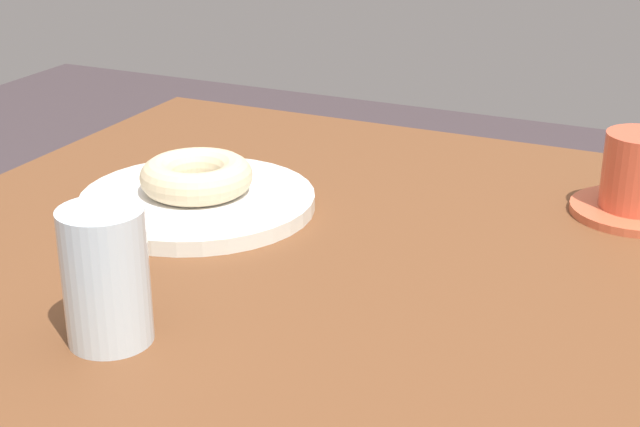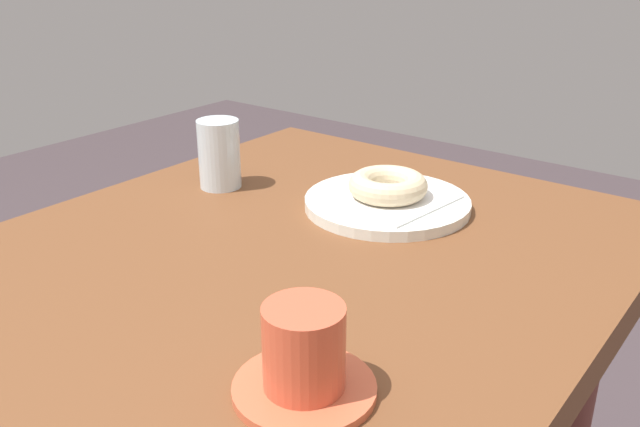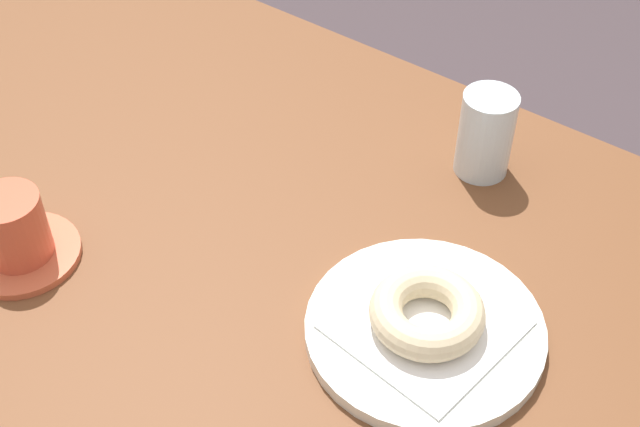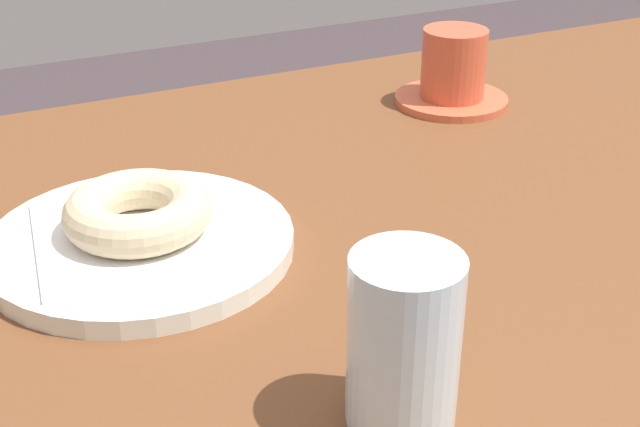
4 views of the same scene
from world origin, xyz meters
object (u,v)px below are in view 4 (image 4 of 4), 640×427
Objects in this scene: plate_sugar_ring at (141,243)px; coffee_cup at (453,72)px; donut_sugar_ring at (138,212)px; water_glass at (404,342)px.

plate_sugar_ring is 1.89× the size of coffee_cup.
water_glass reaches higher than donut_sugar_ring.
water_glass is at bearing 107.66° from plate_sugar_ring.
plate_sugar_ring is 0.43m from coffee_cup.
plate_sugar_ring is 2.24× the size of water_glass.
plate_sugar_ring is at bearing 22.98° from coffee_cup.
donut_sugar_ring is at bearing -72.34° from water_glass.
coffee_cup is at bearing -157.02° from donut_sugar_ring.
water_glass is (-0.08, 0.25, 0.02)m from donut_sugar_ring.
coffee_cup is (-0.32, -0.42, -0.02)m from water_glass.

